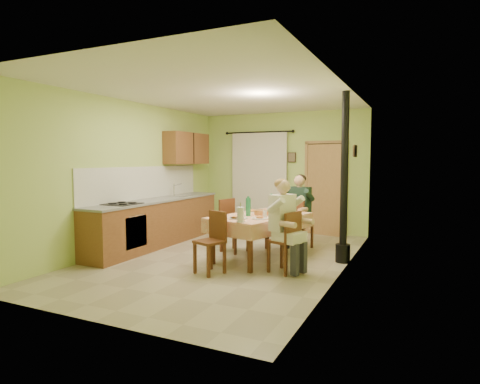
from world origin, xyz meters
The scene contains 17 objects.
floor centered at (0.00, 0.00, 0.00)m, with size 4.00×6.00×0.01m, color tan.
room_shell centered at (0.00, 0.00, 1.82)m, with size 4.04×6.04×2.82m.
kitchen_run centered at (-1.71, 0.40, 0.48)m, with size 0.64×3.64×1.56m.
upper_cabinets centered at (-1.82, 1.70, 1.95)m, with size 0.35×1.40×0.70m, color brown.
curtain centered at (-0.55, 2.90, 1.26)m, with size 1.70×0.07×2.22m.
doorway centered at (1.04, 2.92, 1.05)m, with size 0.96×0.26×2.15m.
dining_table centered at (0.58, 0.19, 0.38)m, with size 1.48×1.97×0.76m.
tableware centered at (0.56, 0.09, 0.83)m, with size 0.67×1.63×0.33m.
chair_far centered at (0.93, 1.28, 0.29)m, with size 0.53×0.53×1.00m.
chair_near centered at (0.23, -0.90, 0.29)m, with size 0.48×0.48×0.93m.
chair_right centered at (1.22, -0.39, 0.29)m, with size 0.48×0.48×0.93m.
chair_left centered at (-0.08, 0.53, 0.29)m, with size 0.51×0.51×0.97m.
man_far centered at (0.93, 1.29, 0.88)m, with size 0.63×0.54×1.39m.
man_right centered at (1.21, -0.39, 0.88)m, with size 0.58×0.65×1.39m.
stove_flue centered at (1.90, 0.60, 1.02)m, with size 0.24×0.24×2.80m.
picture_back centered at (0.25, 2.97, 1.75)m, with size 0.19×0.03×0.23m, color black.
picture_right centered at (1.97, 1.20, 1.85)m, with size 0.03×0.31×0.21m, color brown.
Camera 1 is at (3.12, -6.05, 1.70)m, focal length 30.00 mm.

